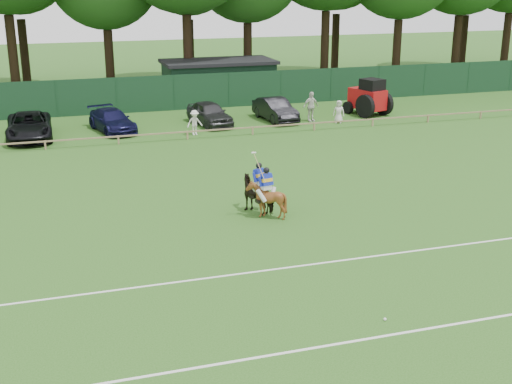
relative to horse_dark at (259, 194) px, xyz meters
name	(u,v)px	position (x,y,z in m)	size (l,w,h in m)	color
ground	(268,258)	(-1.14, -4.66, -0.73)	(160.00, 160.00, 0.00)	#1E4C14
horse_dark	(259,194)	(0.00, 0.00, 0.00)	(0.79, 1.74, 1.47)	black
horse_chestnut	(266,200)	(0.06, -0.77, 0.00)	(1.19, 1.34, 1.48)	brown
suv_black	(29,126)	(-8.95, 16.26, 0.03)	(2.52, 5.46, 1.52)	black
sedan_navy	(112,121)	(-4.10, 16.80, -0.06)	(1.89, 4.65, 1.35)	#121238
hatch_grey	(210,113)	(2.05, 16.82, 0.02)	(1.77, 4.40, 1.50)	#2F2F31
estate_black	(275,109)	(6.53, 16.88, 0.00)	(1.55, 4.44, 1.46)	black
spectator_left	(195,123)	(0.53, 14.34, 0.02)	(0.97, 0.56, 1.50)	silver
spectator_mid	(311,107)	(8.65, 15.93, 0.24)	(1.14, 0.47, 1.95)	silver
spectator_right	(339,112)	(10.19, 14.90, 0.00)	(0.72, 0.47, 1.47)	silver
rider_dark	(259,178)	(0.01, -0.01, 0.68)	(0.84, 0.66, 1.41)	silver
rider_chestnut	(266,183)	(0.06, -0.78, 0.70)	(0.97, 0.52, 2.05)	silver
polo_ball	(385,319)	(0.58, -9.88, -0.69)	(0.09, 0.09, 0.09)	silver
pitch_lines	(306,302)	(-1.14, -8.16, -0.73)	(60.00, 5.10, 0.01)	silver
pitch_rail	(170,133)	(-1.14, 13.34, -0.29)	(62.10, 0.10, 0.50)	#997F5B
perimeter_fence	(146,94)	(-1.14, 22.34, 0.52)	(92.08, 0.08, 2.50)	#14351E
utility_shed	(219,80)	(4.86, 25.34, 0.80)	(8.40, 4.40, 3.04)	#14331E
tree_row	(156,92)	(0.86, 30.34, -0.73)	(96.00, 12.00, 21.00)	#26561C
tractor	(369,98)	(13.21, 16.69, 0.45)	(2.80, 3.43, 2.50)	#AE1012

